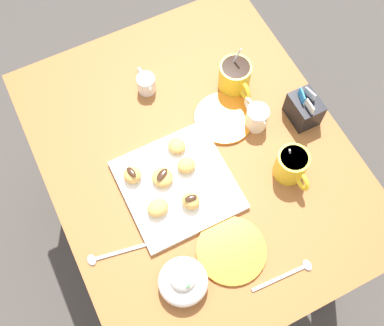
{
  "coord_description": "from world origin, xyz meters",
  "views": [
    {
      "loc": [
        0.48,
        -0.25,
        1.85
      ],
      "look_at": [
        0.02,
        -0.03,
        0.72
      ],
      "focal_mm": 44.18,
      "sensor_mm": 36.0,
      "label": 1
    }
  ],
  "objects_px": {
    "pastry_plate_square": "(178,185)",
    "ice_cream_bowl": "(183,281)",
    "cream_pitcher_white": "(257,116)",
    "beignet_0": "(177,146)",
    "sugar_caddy": "(304,109)",
    "beignet_4": "(132,175)",
    "dining_table": "(196,174)",
    "saucer_orange_left": "(231,251)",
    "saucer_orange_right": "(224,118)",
    "chocolate_sauce_pitcher": "(146,83)",
    "beignet_2": "(186,165)",
    "coffee_mug_yellow_left": "(235,76)",
    "beignet_3": "(158,208)",
    "beignet_1": "(191,201)",
    "beignet_5": "(162,177)",
    "coffee_mug_yellow_right": "(292,165)"
  },
  "relations": [
    {
      "from": "pastry_plate_square",
      "to": "ice_cream_bowl",
      "type": "bearing_deg",
      "value": -22.74
    },
    {
      "from": "cream_pitcher_white",
      "to": "beignet_0",
      "type": "height_order",
      "value": "cream_pitcher_white"
    },
    {
      "from": "sugar_caddy",
      "to": "beignet_4",
      "type": "relative_size",
      "value": 2.26
    },
    {
      "from": "dining_table",
      "to": "beignet_0",
      "type": "height_order",
      "value": "beignet_0"
    },
    {
      "from": "saucer_orange_left",
      "to": "saucer_orange_right",
      "type": "height_order",
      "value": "same"
    },
    {
      "from": "dining_table",
      "to": "chocolate_sauce_pitcher",
      "type": "bearing_deg",
      "value": -172.55
    },
    {
      "from": "dining_table",
      "to": "beignet_2",
      "type": "height_order",
      "value": "beignet_2"
    },
    {
      "from": "pastry_plate_square",
      "to": "beignet_4",
      "type": "distance_m",
      "value": 0.12
    },
    {
      "from": "coffee_mug_yellow_left",
      "to": "beignet_3",
      "type": "relative_size",
      "value": 2.57
    },
    {
      "from": "ice_cream_bowl",
      "to": "chocolate_sauce_pitcher",
      "type": "bearing_deg",
      "value": 164.62
    },
    {
      "from": "cream_pitcher_white",
      "to": "sugar_caddy",
      "type": "relative_size",
      "value": 0.99
    },
    {
      "from": "pastry_plate_square",
      "to": "coffee_mug_yellow_left",
      "type": "bearing_deg",
      "value": 126.44
    },
    {
      "from": "coffee_mug_yellow_left",
      "to": "beignet_1",
      "type": "relative_size",
      "value": 3.0
    },
    {
      "from": "dining_table",
      "to": "beignet_4",
      "type": "xyz_separation_m",
      "value": [
        -0.01,
        -0.18,
        0.17
      ]
    },
    {
      "from": "pastry_plate_square",
      "to": "saucer_orange_left",
      "type": "bearing_deg",
      "value": 11.52
    },
    {
      "from": "cream_pitcher_white",
      "to": "beignet_5",
      "type": "xyz_separation_m",
      "value": [
        0.04,
        -0.3,
        -0.01
      ]
    },
    {
      "from": "coffee_mug_yellow_right",
      "to": "beignet_4",
      "type": "distance_m",
      "value": 0.41
    },
    {
      "from": "pastry_plate_square",
      "to": "beignet_1",
      "type": "height_order",
      "value": "beignet_1"
    },
    {
      "from": "beignet_1",
      "to": "saucer_orange_right",
      "type": "bearing_deg",
      "value": 133.64
    },
    {
      "from": "sugar_caddy",
      "to": "beignet_5",
      "type": "xyz_separation_m",
      "value": [
        0.01,
        -0.43,
        -0.01
      ]
    },
    {
      "from": "pastry_plate_square",
      "to": "saucer_orange_right",
      "type": "bearing_deg",
      "value": 121.32
    },
    {
      "from": "cream_pitcher_white",
      "to": "beignet_1",
      "type": "height_order",
      "value": "cream_pitcher_white"
    },
    {
      "from": "saucer_orange_right",
      "to": "beignet_2",
      "type": "distance_m",
      "value": 0.19
    },
    {
      "from": "coffee_mug_yellow_left",
      "to": "beignet_2",
      "type": "distance_m",
      "value": 0.3
    },
    {
      "from": "ice_cream_bowl",
      "to": "beignet_3",
      "type": "bearing_deg",
      "value": 173.17
    },
    {
      "from": "pastry_plate_square",
      "to": "beignet_1",
      "type": "relative_size",
      "value": 5.86
    },
    {
      "from": "coffee_mug_yellow_right",
      "to": "beignet_5",
      "type": "xyz_separation_m",
      "value": [
        -0.12,
        -0.31,
        -0.02
      ]
    },
    {
      "from": "cream_pitcher_white",
      "to": "sugar_caddy",
      "type": "height_order",
      "value": "sugar_caddy"
    },
    {
      "from": "chocolate_sauce_pitcher",
      "to": "cream_pitcher_white",
      "type": "bearing_deg",
      "value": 42.99
    },
    {
      "from": "coffee_mug_yellow_left",
      "to": "beignet_0",
      "type": "bearing_deg",
      "value": -64.48
    },
    {
      "from": "beignet_1",
      "to": "chocolate_sauce_pitcher",
      "type": "bearing_deg",
      "value": 173.14
    },
    {
      "from": "beignet_4",
      "to": "ice_cream_bowl",
      "type": "bearing_deg",
      "value": -0.25
    },
    {
      "from": "beignet_4",
      "to": "beignet_5",
      "type": "bearing_deg",
      "value": 59.72
    },
    {
      "from": "saucer_orange_left",
      "to": "beignet_1",
      "type": "relative_size",
      "value": 3.67
    },
    {
      "from": "beignet_5",
      "to": "chocolate_sauce_pitcher",
      "type": "bearing_deg",
      "value": 164.04
    },
    {
      "from": "beignet_2",
      "to": "beignet_5",
      "type": "bearing_deg",
      "value": -87.79
    },
    {
      "from": "saucer_orange_left",
      "to": "chocolate_sauce_pitcher",
      "type": "bearing_deg",
      "value": 179.11
    },
    {
      "from": "dining_table",
      "to": "chocolate_sauce_pitcher",
      "type": "relative_size",
      "value": 10.49
    },
    {
      "from": "cream_pitcher_white",
      "to": "beignet_0",
      "type": "xyz_separation_m",
      "value": [
        -0.02,
        -0.23,
        -0.01
      ]
    },
    {
      "from": "saucer_orange_right",
      "to": "coffee_mug_yellow_right",
      "type": "bearing_deg",
      "value": 19.13
    },
    {
      "from": "pastry_plate_square",
      "to": "coffee_mug_yellow_left",
      "type": "xyz_separation_m",
      "value": [
        -0.21,
        0.28,
        0.04
      ]
    },
    {
      "from": "pastry_plate_square",
      "to": "beignet_1",
      "type": "bearing_deg",
      "value": 6.05
    },
    {
      "from": "saucer_orange_left",
      "to": "beignet_0",
      "type": "bearing_deg",
      "value": -179.92
    },
    {
      "from": "beignet_3",
      "to": "beignet_5",
      "type": "distance_m",
      "value": 0.08
    },
    {
      "from": "beignet_0",
      "to": "beignet_2",
      "type": "bearing_deg",
      "value": -2.07
    },
    {
      "from": "chocolate_sauce_pitcher",
      "to": "beignet_2",
      "type": "height_order",
      "value": "chocolate_sauce_pitcher"
    },
    {
      "from": "beignet_1",
      "to": "coffee_mug_yellow_left",
      "type": "bearing_deg",
      "value": 134.72
    },
    {
      "from": "coffee_mug_yellow_left",
      "to": "beignet_1",
      "type": "height_order",
      "value": "coffee_mug_yellow_left"
    },
    {
      "from": "saucer_orange_right",
      "to": "beignet_4",
      "type": "bearing_deg",
      "value": -79.31
    },
    {
      "from": "coffee_mug_yellow_left",
      "to": "beignet_5",
      "type": "relative_size",
      "value": 2.55
    }
  ]
}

